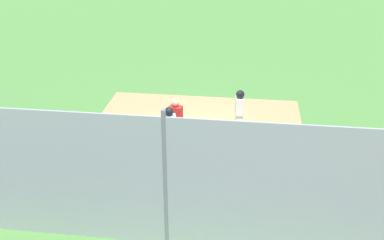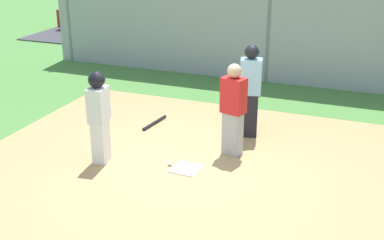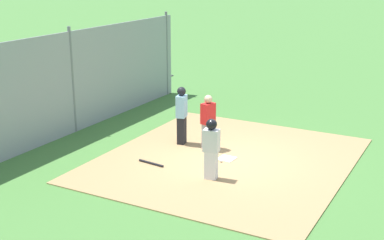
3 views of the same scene
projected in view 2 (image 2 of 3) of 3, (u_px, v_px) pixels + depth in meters
name	position (u px, v px, depth m)	size (l,w,h in m)	color
ground_plane	(186.00, 171.00, 8.36)	(140.00, 140.00, 0.00)	#477A38
dirt_infield	(186.00, 170.00, 8.35)	(7.20, 6.40, 0.03)	#A88456
home_plate	(186.00, 169.00, 8.34)	(0.44, 0.44, 0.02)	white
catcher	(233.00, 109.00, 8.60)	(0.44, 0.35, 1.59)	#9E9EA3
umpire	(250.00, 89.00, 9.33)	(0.43, 0.34, 1.72)	black
runner	(99.00, 112.00, 8.32)	(0.31, 0.41, 1.55)	silver
baseball_bat	(155.00, 123.00, 10.18)	(0.06, 0.06, 0.81)	black
baseball	(170.00, 163.00, 8.46)	(0.07, 0.07, 0.07)	white
backstop_fence	(269.00, 17.00, 12.41)	(12.00, 0.10, 3.35)	#93999E
parking_lot	(298.00, 45.00, 16.65)	(18.00, 5.20, 0.04)	#38383D
parked_car_red	(118.00, 14.00, 18.78)	(4.21, 1.90, 1.28)	maroon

